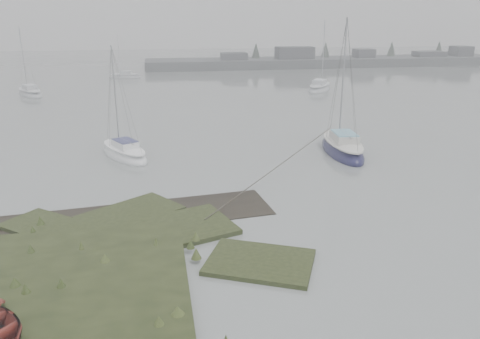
# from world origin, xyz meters

# --- Properties ---
(ground) EXTENTS (160.00, 160.00, 0.00)m
(ground) POSITION_xyz_m (0.00, 30.00, 0.00)
(ground) COLOR slate
(ground) RESTS_ON ground
(far_shoreline) EXTENTS (60.00, 8.00, 4.15)m
(far_shoreline) POSITION_xyz_m (26.84, 61.90, 0.85)
(far_shoreline) COLOR #4C4F51
(far_shoreline) RESTS_ON ground
(sailboat_main) EXTENTS (2.58, 6.26, 8.60)m
(sailboat_main) POSITION_xyz_m (8.47, 11.94, 0.27)
(sailboat_main) COLOR #121139
(sailboat_main) RESTS_ON ground
(sailboat_white) EXTENTS (3.78, 5.13, 6.98)m
(sailboat_white) POSITION_xyz_m (-4.69, 13.37, 0.22)
(sailboat_white) COLOR white
(sailboat_white) RESTS_ON ground
(sailboat_far_a) EXTENTS (4.17, 5.49, 7.51)m
(sailboat_far_a) POSITION_xyz_m (-15.71, 38.40, 0.23)
(sailboat_far_a) COLOR #B0B5B9
(sailboat_far_a) RESTS_ON ground
(sailboat_far_b) EXTENTS (4.87, 5.89, 8.22)m
(sailboat_far_b) POSITION_xyz_m (15.61, 36.19, 0.25)
(sailboat_far_b) COLOR #AFB5B8
(sailboat_far_b) RESTS_ON ground
(sailboat_far_c) EXTENTS (4.52, 2.09, 6.15)m
(sailboat_far_c) POSITION_xyz_m (-6.60, 51.70, 0.19)
(sailboat_far_c) COLOR #A2A5AA
(sailboat_far_c) RESTS_ON ground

